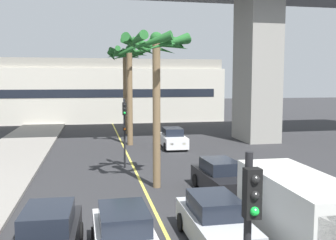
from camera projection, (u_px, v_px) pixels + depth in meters
name	position (u px, v px, depth m)	size (l,w,h in m)	color
lane_stripe_center	(135.00, 170.00, 22.69)	(0.14, 56.00, 0.01)	#DBCC4C
pier_building_backdrop	(110.00, 91.00, 50.70)	(28.67, 8.04, 7.96)	beige
car_queue_front	(220.00, 178.00, 18.11)	(1.95, 4.16, 1.56)	black
car_queue_second	(48.00, 237.00, 11.25)	(1.95, 4.16, 1.56)	black
car_queue_third	(173.00, 139.00, 30.32)	(1.91, 4.14, 1.56)	white
car_queue_fourth	(124.00, 238.00, 11.20)	(1.92, 4.14, 1.56)	white
car_queue_fifth	(215.00, 222.00, 12.45)	(1.84, 4.10, 1.56)	#B7BABF
delivery_van	(298.00, 210.00, 11.92)	(2.24, 5.29, 2.36)	silver
traffic_light_median_far	(125.00, 124.00, 23.03)	(0.24, 0.37, 4.20)	black
palm_tree_near_median	(129.00, 69.00, 31.05)	(3.39, 3.49, 8.05)	brown
palm_tree_mid_median	(125.00, 64.00, 37.48)	(3.62, 3.67, 8.22)	brown
palm_tree_far_median	(156.00, 58.00, 18.51)	(3.50, 3.51, 7.58)	brown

